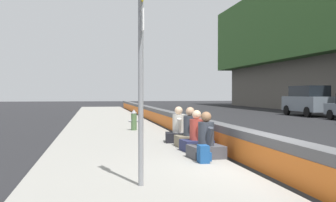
{
  "coord_description": "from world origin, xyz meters",
  "views": [
    {
      "loc": [
        -7.84,
        3.57,
        1.72
      ],
      "look_at": [
        6.66,
        0.88,
        1.43
      ],
      "focal_mm": 43.3,
      "sensor_mm": 36.0,
      "label": 1
    }
  ],
  "objects_px": {
    "fire_hydrant": "(134,120)",
    "parked_car_midline": "(308,100)",
    "backpack": "(204,154)",
    "route_sign_post": "(141,64)",
    "seated_person_middle": "(197,138)",
    "seated_person_far": "(179,131)",
    "seated_person_rear": "(190,134)",
    "seated_person_foreground": "(206,143)"
  },
  "relations": [
    {
      "from": "seated_person_rear",
      "to": "seated_person_far",
      "type": "relative_size",
      "value": 1.01
    },
    {
      "from": "route_sign_post",
      "to": "seated_person_far",
      "type": "relative_size",
      "value": 3.13
    },
    {
      "from": "route_sign_post",
      "to": "seated_person_foreground",
      "type": "relative_size",
      "value": 3.18
    },
    {
      "from": "fire_hydrant",
      "to": "parked_car_midline",
      "type": "distance_m",
      "value": 17.82
    },
    {
      "from": "route_sign_post",
      "to": "backpack",
      "type": "xyz_separation_m",
      "value": [
        2.0,
        -1.66,
        -1.88
      ]
    },
    {
      "from": "seated_person_rear",
      "to": "backpack",
      "type": "distance_m",
      "value": 2.89
    },
    {
      "from": "fire_hydrant",
      "to": "seated_person_middle",
      "type": "relative_size",
      "value": 0.79
    },
    {
      "from": "seated_person_middle",
      "to": "backpack",
      "type": "xyz_separation_m",
      "value": [
        -1.88,
        0.32,
        -0.15
      ]
    },
    {
      "from": "route_sign_post",
      "to": "fire_hydrant",
      "type": "relative_size",
      "value": 4.09
    },
    {
      "from": "route_sign_post",
      "to": "seated_person_rear",
      "type": "height_order",
      "value": "route_sign_post"
    },
    {
      "from": "route_sign_post",
      "to": "fire_hydrant",
      "type": "xyz_separation_m",
      "value": [
        10.38,
        -0.91,
        -1.62
      ]
    },
    {
      "from": "seated_person_middle",
      "to": "backpack",
      "type": "relative_size",
      "value": 2.79
    },
    {
      "from": "backpack",
      "to": "parked_car_midline",
      "type": "distance_m",
      "value": 23.39
    },
    {
      "from": "seated_person_far",
      "to": "parked_car_midline",
      "type": "height_order",
      "value": "parked_car_midline"
    },
    {
      "from": "seated_person_rear",
      "to": "parked_car_midline",
      "type": "xyz_separation_m",
      "value": [
        16.26,
        -13.08,
        0.68
      ]
    },
    {
      "from": "seated_person_far",
      "to": "seated_person_middle",
      "type": "bearing_deg",
      "value": -178.04
    },
    {
      "from": "route_sign_post",
      "to": "seated_person_middle",
      "type": "distance_m",
      "value": 4.68
    },
    {
      "from": "seated_person_middle",
      "to": "parked_car_midline",
      "type": "distance_m",
      "value": 21.69
    },
    {
      "from": "seated_person_middle",
      "to": "seated_person_rear",
      "type": "relative_size",
      "value": 0.96
    },
    {
      "from": "route_sign_post",
      "to": "seated_person_rear",
      "type": "bearing_deg",
      "value": -22.79
    },
    {
      "from": "seated_person_foreground",
      "to": "seated_person_middle",
      "type": "distance_m",
      "value": 1.22
    },
    {
      "from": "seated_person_foreground",
      "to": "seated_person_rear",
      "type": "bearing_deg",
      "value": -3.58
    },
    {
      "from": "seated_person_rear",
      "to": "parked_car_midline",
      "type": "relative_size",
      "value": 0.24
    },
    {
      "from": "route_sign_post",
      "to": "parked_car_midline",
      "type": "distance_m",
      "value": 25.99
    },
    {
      "from": "seated_person_foreground",
      "to": "backpack",
      "type": "distance_m",
      "value": 0.72
    },
    {
      "from": "fire_hydrant",
      "to": "seated_person_middle",
      "type": "distance_m",
      "value": 6.59
    },
    {
      "from": "route_sign_post",
      "to": "seated_person_rear",
      "type": "xyz_separation_m",
      "value": [
        4.86,
        -2.04,
        -1.71
      ]
    },
    {
      "from": "seated_person_foreground",
      "to": "seated_person_middle",
      "type": "bearing_deg",
      "value": -3.74
    },
    {
      "from": "fire_hydrant",
      "to": "seated_person_far",
      "type": "height_order",
      "value": "seated_person_far"
    },
    {
      "from": "seated_person_rear",
      "to": "seated_person_middle",
      "type": "bearing_deg",
      "value": 176.63
    },
    {
      "from": "fire_hydrant",
      "to": "seated_person_foreground",
      "type": "height_order",
      "value": "seated_person_foreground"
    },
    {
      "from": "seated_person_rear",
      "to": "backpack",
      "type": "relative_size",
      "value": 2.92
    },
    {
      "from": "seated_person_foreground",
      "to": "seated_person_rear",
      "type": "xyz_separation_m",
      "value": [
        2.21,
        -0.14,
        0.01
      ]
    },
    {
      "from": "parked_car_midline",
      "to": "fire_hydrant",
      "type": "bearing_deg",
      "value": 127.09
    },
    {
      "from": "route_sign_post",
      "to": "seated_person_middle",
      "type": "xyz_separation_m",
      "value": [
        3.88,
        -1.98,
        -1.72
      ]
    },
    {
      "from": "backpack",
      "to": "parked_car_midline",
      "type": "relative_size",
      "value": 0.08
    },
    {
      "from": "seated_person_middle",
      "to": "seated_person_far",
      "type": "bearing_deg",
      "value": 1.96
    },
    {
      "from": "seated_person_middle",
      "to": "fire_hydrant",
      "type": "bearing_deg",
      "value": 9.36
    },
    {
      "from": "fire_hydrant",
      "to": "parked_car_midline",
      "type": "bearing_deg",
      "value": -52.91
    },
    {
      "from": "fire_hydrant",
      "to": "seated_person_middle",
      "type": "xyz_separation_m",
      "value": [
        -6.5,
        -1.07,
        -0.1
      ]
    },
    {
      "from": "seated_person_middle",
      "to": "seated_person_rear",
      "type": "distance_m",
      "value": 0.99
    },
    {
      "from": "route_sign_post",
      "to": "parked_car_midline",
      "type": "height_order",
      "value": "route_sign_post"
    }
  ]
}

